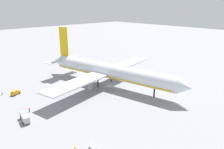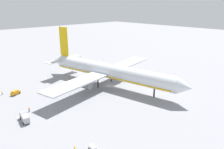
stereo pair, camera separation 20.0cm
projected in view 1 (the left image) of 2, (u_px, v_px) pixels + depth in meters
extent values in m
plane|color=gray|center=(110.00, 86.00, 109.83)|extent=(600.00, 600.00, 0.00)
cylinder|color=silver|center=(110.00, 71.00, 107.50)|extent=(67.99, 19.26, 6.97)
cone|color=silver|center=(185.00, 87.00, 87.05)|extent=(6.73, 7.73, 6.83)
cone|color=silver|center=(59.00, 60.00, 128.35)|extent=(8.06, 7.78, 6.62)
cube|color=#E5B20C|center=(64.00, 42.00, 121.79)|extent=(5.99, 1.59, 15.95)
cube|color=silver|center=(72.00, 57.00, 130.10)|extent=(6.29, 11.37, 0.36)
cube|color=silver|center=(55.00, 61.00, 120.19)|extent=(6.29, 11.37, 0.36)
cube|color=silver|center=(126.00, 64.00, 125.12)|extent=(14.87, 34.02, 0.70)
cylinder|color=slate|center=(123.00, 69.00, 121.35)|extent=(5.31, 4.04, 3.22)
cube|color=silver|center=(76.00, 83.00, 94.31)|extent=(14.87, 34.02, 0.70)
cylinder|color=slate|center=(86.00, 85.00, 98.20)|extent=(5.64, 4.31, 3.43)
cylinder|color=black|center=(154.00, 93.00, 95.97)|extent=(0.70, 0.70, 4.12)
cylinder|color=black|center=(111.00, 78.00, 115.32)|extent=(0.70, 0.70, 4.12)
cylinder|color=black|center=(98.00, 84.00, 106.85)|extent=(0.70, 0.70, 4.12)
cube|color=#E5B20C|center=(110.00, 75.00, 108.09)|extent=(65.26, 18.42, 0.50)
cube|color=#999EA5|center=(23.00, 115.00, 78.12)|extent=(2.24, 2.33, 2.01)
cube|color=#B2B2B7|center=(26.00, 119.00, 75.37)|extent=(4.26, 2.67, 2.13)
cube|color=black|center=(23.00, 113.00, 78.50)|extent=(0.36, 1.71, 0.88)
cylinder|color=black|center=(21.00, 118.00, 77.73)|extent=(0.94, 0.44, 0.90)
cylinder|color=black|center=(27.00, 117.00, 78.82)|extent=(0.94, 0.44, 0.90)
cylinder|color=black|center=(23.00, 123.00, 74.49)|extent=(0.94, 0.44, 0.90)
cylinder|color=black|center=(30.00, 122.00, 75.59)|extent=(0.94, 0.44, 0.90)
cube|color=orange|center=(15.00, 93.00, 98.85)|extent=(3.45, 4.69, 1.10)
cube|color=orange|center=(15.00, 91.00, 98.41)|extent=(2.65, 3.20, 0.55)
cylinder|color=black|center=(16.00, 93.00, 100.61)|extent=(0.46, 0.67, 0.64)
cylinder|color=black|center=(20.00, 93.00, 99.94)|extent=(0.46, 0.67, 0.64)
cylinder|color=black|center=(12.00, 95.00, 98.10)|extent=(0.46, 0.67, 0.64)
cylinder|color=black|center=(15.00, 95.00, 97.43)|extent=(0.46, 0.67, 0.64)
cube|color=gray|center=(93.00, 149.00, 61.50)|extent=(2.93, 1.82, 0.15)
cylinder|color=#333338|center=(90.00, 146.00, 62.81)|extent=(0.61, 0.17, 0.08)
cube|color=silver|center=(93.00, 148.00, 61.34)|extent=(2.48, 1.61, 0.89)
cylinder|color=black|center=(89.00, 148.00, 61.96)|extent=(0.41, 0.18, 0.40)
cylinder|color=black|center=(93.00, 147.00, 62.72)|extent=(0.41, 0.18, 0.40)
cylinder|color=navy|center=(29.00, 111.00, 83.37)|extent=(0.41, 0.41, 0.89)
cylinder|color=orange|center=(29.00, 109.00, 83.14)|extent=(0.51, 0.51, 0.66)
sphere|color=tan|center=(29.00, 108.00, 83.00)|extent=(0.24, 0.24, 0.24)
cylinder|color=navy|center=(2.00, 94.00, 98.90)|extent=(0.43, 0.43, 0.80)
cylinder|color=yellow|center=(2.00, 92.00, 98.69)|extent=(0.53, 0.53, 0.60)
sphere|color=tan|center=(2.00, 92.00, 98.57)|extent=(0.22, 0.22, 0.22)
cylinder|color=yellow|center=(75.00, 148.00, 60.60)|extent=(0.52, 0.52, 0.63)
sphere|color=#8C6647|center=(75.00, 147.00, 60.47)|extent=(0.23, 0.23, 0.23)
cone|color=orange|center=(103.00, 59.00, 161.05)|extent=(0.36, 0.36, 0.55)
cone|color=orange|center=(176.00, 73.00, 129.27)|extent=(0.36, 0.36, 0.55)
cone|color=orange|center=(76.00, 66.00, 143.76)|extent=(0.36, 0.36, 0.55)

